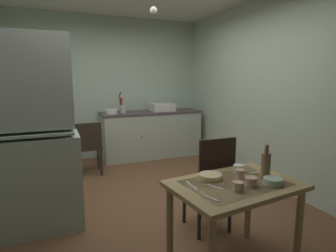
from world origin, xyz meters
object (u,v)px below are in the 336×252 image
object	(u,v)px
teacup_cream	(238,168)
glass_bottle	(266,165)
hand_pump	(121,104)
chair_by_counter	(89,146)
sink_basin	(162,107)
dining_table	(235,197)
mixing_bowl_counter	(111,111)
serving_bowl_wide	(211,176)
chair_far_side	(211,184)
hutch_cabinet	(24,143)

from	to	relation	value
teacup_cream	glass_bottle	size ratio (longest dim) A/B	0.31
teacup_cream	hand_pump	bearing A→B (deg)	94.97
chair_by_counter	glass_bottle	world-z (taller)	glass_bottle
sink_basin	dining_table	world-z (taller)	sink_basin
sink_basin	mixing_bowl_counter	world-z (taller)	sink_basin
mixing_bowl_counter	serving_bowl_wide	bearing A→B (deg)	-86.75
serving_bowl_wide	glass_bottle	size ratio (longest dim) A/B	0.66
mixing_bowl_counter	teacup_cream	xyz separation A→B (m)	(0.48, -3.10, -0.18)
chair_far_side	teacup_cream	size ratio (longest dim) A/B	11.35
serving_bowl_wide	chair_by_counter	bearing A→B (deg)	104.63
hutch_cabinet	teacup_cream	bearing A→B (deg)	-32.04
hutch_cabinet	chair_by_counter	distance (m)	1.67
hand_pump	serving_bowl_wide	distance (m)	3.25
chair_far_side	serving_bowl_wide	world-z (taller)	chair_far_side
hutch_cabinet	teacup_cream	size ratio (longest dim) A/B	22.53
chair_far_side	serving_bowl_wide	size ratio (longest dim) A/B	5.32
dining_table	chair_by_counter	bearing A→B (deg)	106.19
mixing_bowl_counter	serving_bowl_wide	distance (m)	3.15
teacup_cream	serving_bowl_wide	bearing A→B (deg)	-171.86
chair_by_counter	glass_bottle	bearing A→B (deg)	-68.43
sink_basin	chair_by_counter	distance (m)	1.71
hutch_cabinet	serving_bowl_wide	distance (m)	1.82
hutch_cabinet	chair_far_side	bearing A→B (deg)	-23.85
hutch_cabinet	chair_far_side	distance (m)	1.86
hutch_cabinet	glass_bottle	size ratio (longest dim) A/B	7.01
hutch_cabinet	glass_bottle	xyz separation A→B (m)	(1.83, -1.29, -0.07)
sink_basin	glass_bottle	bearing A→B (deg)	-97.27
hand_pump	glass_bottle	distance (m)	3.43
mixing_bowl_counter	sink_basin	bearing A→B (deg)	2.82
chair_by_counter	teacup_cream	bearing A→B (deg)	-68.87
chair_far_side	serving_bowl_wide	xyz separation A→B (m)	(-0.24, -0.39, 0.24)
dining_table	serving_bowl_wide	bearing A→B (deg)	126.69
mixing_bowl_counter	serving_bowl_wide	xyz separation A→B (m)	(0.18, -3.14, -0.19)
mixing_bowl_counter	serving_bowl_wide	size ratio (longest dim) A/B	1.18
sink_basin	serving_bowl_wide	world-z (taller)	sink_basin
sink_basin	chair_by_counter	size ratio (longest dim) A/B	0.51
glass_bottle	serving_bowl_wide	bearing A→B (deg)	157.97
hand_pump	chair_by_counter	size ratio (longest dim) A/B	0.46
mixing_bowl_counter	teacup_cream	world-z (taller)	mixing_bowl_counter
chair_far_side	chair_by_counter	bearing A→B (deg)	112.81
hutch_cabinet	sink_basin	bearing A→B (deg)	42.54
hand_pump	dining_table	distance (m)	3.43
hand_pump	teacup_cream	xyz separation A→B (m)	(0.28, -3.19, -0.30)
sink_basin	serving_bowl_wide	size ratio (longest dim) A/B	2.40
chair_far_side	glass_bottle	world-z (taller)	glass_bottle
chair_far_side	chair_by_counter	size ratio (longest dim) A/B	1.14
hutch_cabinet	sink_basin	size ratio (longest dim) A/B	4.40
mixing_bowl_counter	teacup_cream	size ratio (longest dim) A/B	2.51
mixing_bowl_counter	glass_bottle	size ratio (longest dim) A/B	0.78
hand_pump	mixing_bowl_counter	world-z (taller)	hand_pump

